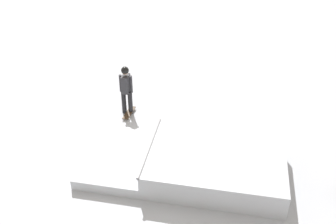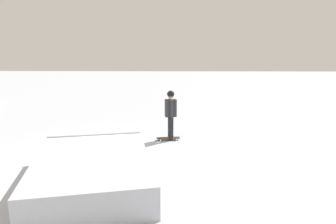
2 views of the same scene
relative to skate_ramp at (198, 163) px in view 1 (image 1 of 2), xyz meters
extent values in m
plane|color=#B2B7C1|center=(0.75, -0.02, -0.32)|extent=(60.00, 60.00, 0.00)
cube|color=silver|center=(-0.47, -0.10, 0.03)|extent=(4.07, 3.31, 0.70)
cube|color=silver|center=(2.17, 0.47, -0.17)|extent=(2.31, 2.92, 0.30)
cylinder|color=gray|center=(1.29, 0.28, 0.38)|extent=(0.63, 2.56, 0.08)
cylinder|color=black|center=(3.28, -1.86, 0.09)|extent=(0.15, 0.15, 0.82)
cylinder|color=black|center=(3.06, -1.91, 0.09)|extent=(0.15, 0.15, 0.82)
cube|color=#2D2D33|center=(3.17, -1.88, 0.80)|extent=(0.29, 0.42, 0.60)
cylinder|color=#2D2D33|center=(3.34, -1.85, 0.80)|extent=(0.09, 0.09, 0.60)
cylinder|color=#2D2D33|center=(3.00, -1.92, 0.80)|extent=(0.09, 0.09, 0.60)
sphere|color=tan|center=(3.17, -1.88, 1.25)|extent=(0.22, 0.22, 0.22)
sphere|color=black|center=(3.17, -1.88, 1.28)|extent=(0.25, 0.25, 0.25)
cube|color=#3F2D1E|center=(3.07, -1.80, -0.23)|extent=(0.31, 0.82, 0.02)
cylinder|color=silver|center=(3.22, -2.06, -0.29)|extent=(0.04, 0.06, 0.06)
cylinder|color=silver|center=(3.00, -2.09, -0.29)|extent=(0.04, 0.06, 0.06)
cylinder|color=silver|center=(3.15, -1.51, -0.29)|extent=(0.04, 0.06, 0.06)
cylinder|color=silver|center=(2.92, -1.54, -0.29)|extent=(0.04, 0.06, 0.06)
camera|label=1|loc=(-2.41, 7.67, 6.87)|focal=41.44mm
camera|label=2|loc=(-7.16, -1.99, 2.95)|focal=32.98mm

